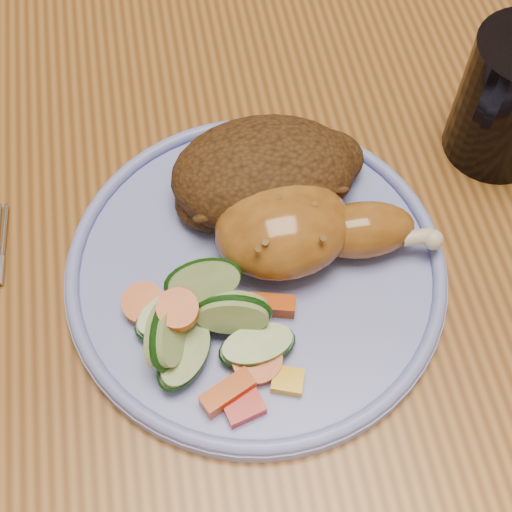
% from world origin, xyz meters
% --- Properties ---
extents(ground, '(4.00, 4.00, 0.00)m').
position_xyz_m(ground, '(0.00, 0.00, 0.00)').
color(ground, brown).
rests_on(ground, ground).
extents(dining_table, '(0.90, 1.40, 0.75)m').
position_xyz_m(dining_table, '(0.00, 0.00, 0.67)').
color(dining_table, '#915B27').
rests_on(dining_table, ground).
extents(plate, '(0.28, 0.28, 0.01)m').
position_xyz_m(plate, '(-0.09, -0.13, 0.76)').
color(plate, '#7985DA').
rests_on(plate, dining_table).
extents(plate_rim, '(0.27, 0.27, 0.01)m').
position_xyz_m(plate_rim, '(-0.09, -0.13, 0.77)').
color(plate_rim, '#7985DA').
rests_on(plate_rim, plate).
extents(chicken_leg, '(0.16, 0.09, 0.05)m').
position_xyz_m(chicken_leg, '(-0.05, -0.12, 0.79)').
color(chicken_leg, '#9B5F20').
rests_on(chicken_leg, plate).
extents(rice_pilaf, '(0.15, 0.10, 0.06)m').
position_xyz_m(rice_pilaf, '(-0.07, -0.07, 0.79)').
color(rice_pilaf, '#422810').
rests_on(rice_pilaf, plate).
extents(vegetable_pile, '(0.12, 0.12, 0.06)m').
position_xyz_m(vegetable_pile, '(-0.13, -0.18, 0.78)').
color(vegetable_pile, '#A50A05').
rests_on(vegetable_pile, plate).
extents(drinking_glass, '(0.08, 0.08, 0.11)m').
position_xyz_m(drinking_glass, '(0.12, -0.05, 0.80)').
color(drinking_glass, black).
rests_on(drinking_glass, dining_table).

